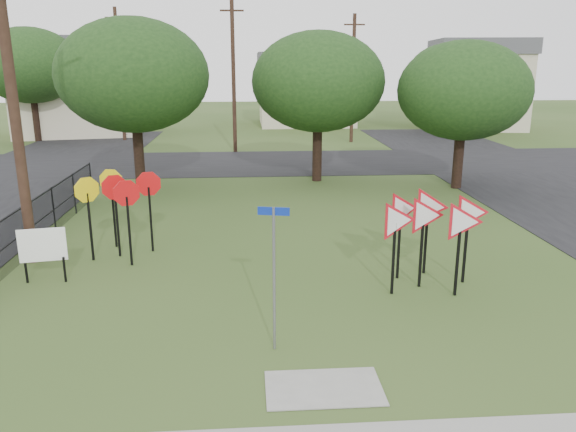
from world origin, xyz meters
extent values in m
plane|color=#2E481B|center=(0.00, 0.00, 0.00)|extent=(140.00, 140.00, 0.00)
cube|color=black|center=(0.00, 20.00, 0.01)|extent=(60.00, 8.00, 0.02)
cube|color=gray|center=(0.00, -2.40, 0.01)|extent=(2.00, 1.20, 0.02)
cylinder|color=gray|center=(-0.78, -0.94, 1.43)|extent=(0.06, 0.06, 2.86)
cube|color=#0D2897|center=(-0.78, -0.94, 2.78)|extent=(0.58, 0.14, 0.15)
cube|color=black|center=(-4.97, 4.80, 0.97)|extent=(0.06, 0.06, 1.94)
cube|color=black|center=(-4.09, 5.19, 0.97)|extent=(0.06, 0.06, 1.94)
cube|color=black|center=(-4.48, 4.02, 0.97)|extent=(0.06, 0.06, 1.94)
cube|color=black|center=(-5.64, 4.51, 0.97)|extent=(0.06, 0.06, 1.94)
cube|color=black|center=(-5.26, 5.67, 0.97)|extent=(0.06, 0.06, 1.94)
cube|color=black|center=(2.18, 1.55, 0.89)|extent=(0.06, 0.06, 1.79)
cube|color=black|center=(2.98, 1.95, 0.89)|extent=(0.06, 0.06, 1.79)
cube|color=black|center=(3.67, 1.36, 0.89)|extent=(0.06, 0.06, 1.79)
cube|color=black|center=(2.58, 2.55, 0.89)|extent=(0.06, 0.06, 1.79)
cube|color=black|center=(3.38, 2.85, 0.89)|extent=(0.06, 0.06, 1.79)
cube|color=black|center=(4.17, 2.15, 0.89)|extent=(0.06, 0.06, 1.79)
cube|color=black|center=(-6.87, 2.90, 0.33)|extent=(0.05, 0.05, 0.66)
cube|color=black|center=(-5.92, 2.90, 0.33)|extent=(0.05, 0.05, 0.66)
cube|color=white|center=(-6.40, 2.90, 1.00)|extent=(1.13, 0.24, 0.85)
cylinder|color=#3A251A|center=(-7.30, 4.50, 5.00)|extent=(0.28, 0.28, 10.00)
cylinder|color=#3A251A|center=(-2.00, 24.00, 4.50)|extent=(0.24, 0.24, 9.00)
cube|color=#3A251A|center=(-2.00, 24.00, 8.30)|extent=(1.40, 0.10, 0.10)
cylinder|color=#3A251A|center=(6.00, 28.00, 4.25)|extent=(0.24, 0.24, 8.50)
cube|color=#3A251A|center=(6.00, 28.00, 7.80)|extent=(1.40, 0.10, 0.10)
cylinder|color=#3A251A|center=(-10.00, 30.00, 4.50)|extent=(0.24, 0.24, 9.00)
cube|color=#3A251A|center=(-10.00, 30.00, 8.30)|extent=(1.40, 0.10, 0.10)
cylinder|color=black|center=(-7.60, 5.10, 0.75)|extent=(0.05, 0.05, 1.50)
cylinder|color=black|center=(-7.60, 7.40, 0.75)|extent=(0.05, 0.05, 1.50)
cylinder|color=black|center=(-7.60, 9.70, 0.75)|extent=(0.05, 0.05, 1.50)
cylinder|color=black|center=(-7.60, 12.00, 0.75)|extent=(0.05, 0.05, 1.50)
cube|color=black|center=(-7.60, 6.25, 1.46)|extent=(0.03, 11.50, 0.03)
cube|color=black|center=(-7.60, 6.25, 0.75)|extent=(0.03, 11.50, 0.03)
cube|color=black|center=(-7.60, 6.25, 0.75)|extent=(0.01, 11.50, 1.50)
cube|color=beige|center=(-14.00, 34.00, 3.00)|extent=(10.08, 8.46, 6.00)
cube|color=#4D4E53|center=(-14.00, 34.00, 6.60)|extent=(10.58, 8.88, 1.20)
cube|color=beige|center=(4.00, 40.00, 2.50)|extent=(8.00, 8.00, 5.00)
cube|color=#4D4E53|center=(4.00, 40.00, 5.60)|extent=(8.40, 8.40, 1.20)
cube|color=beige|center=(18.00, 36.00, 3.00)|extent=(7.91, 7.91, 6.00)
cube|color=#4D4E53|center=(18.00, 36.00, 6.60)|extent=(8.30, 8.30, 1.20)
cylinder|color=black|center=(-6.00, 14.00, 1.31)|extent=(0.44, 0.44, 2.62)
ellipsoid|color=#183314|center=(-6.00, 14.00, 4.87)|extent=(6.40, 6.40, 4.80)
cylinder|color=black|center=(2.00, 15.00, 1.22)|extent=(0.44, 0.44, 2.45)
ellipsoid|color=#183314|center=(2.00, 15.00, 4.55)|extent=(6.00, 6.00, 4.50)
cylinder|color=black|center=(8.00, 13.00, 1.14)|extent=(0.44, 0.44, 2.27)
ellipsoid|color=#183314|center=(8.00, 13.00, 4.23)|extent=(5.60, 5.60, 4.20)
cylinder|color=black|center=(-16.00, 30.00, 1.40)|extent=(0.44, 0.44, 2.80)
ellipsoid|color=#183314|center=(-16.00, 30.00, 5.18)|extent=(6.80, 6.80, 5.10)
cylinder|color=black|center=(14.00, 32.00, 1.22)|extent=(0.44, 0.44, 2.45)
ellipsoid|color=#183314|center=(14.00, 32.00, 4.55)|extent=(6.00, 6.00, 4.50)
camera|label=1|loc=(-1.22, -10.83, 5.42)|focal=35.00mm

